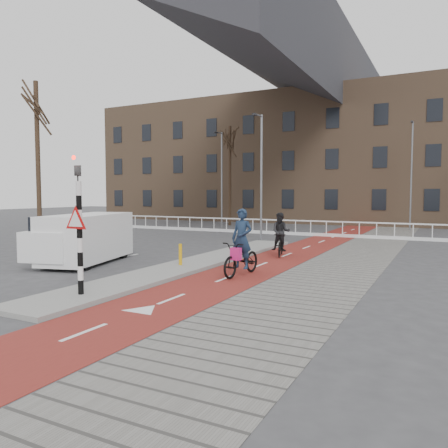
% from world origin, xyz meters
% --- Properties ---
extents(ground, '(120.00, 120.00, 0.00)m').
position_xyz_m(ground, '(0.00, 0.00, 0.00)').
color(ground, '#38383A').
rests_on(ground, ground).
extents(bike_lane, '(2.50, 60.00, 0.01)m').
position_xyz_m(bike_lane, '(1.50, 10.00, 0.01)').
color(bike_lane, maroon).
rests_on(bike_lane, ground).
extents(sidewalk, '(3.00, 60.00, 0.01)m').
position_xyz_m(sidewalk, '(4.30, 10.00, 0.01)').
color(sidewalk, slate).
rests_on(sidewalk, ground).
extents(curb_island, '(1.80, 16.00, 0.12)m').
position_xyz_m(curb_island, '(-0.70, 4.00, 0.06)').
color(curb_island, gray).
rests_on(curb_island, ground).
extents(traffic_signal, '(0.80, 0.80, 3.68)m').
position_xyz_m(traffic_signal, '(-0.60, -2.02, 1.99)').
color(traffic_signal, black).
rests_on(traffic_signal, curb_island).
extents(bollard, '(0.12, 0.12, 0.77)m').
position_xyz_m(bollard, '(-0.81, 3.01, 0.50)').
color(bollard, '#D7980B').
rests_on(bollard, curb_island).
extents(cyclist_near, '(0.92, 2.19, 2.19)m').
position_xyz_m(cyclist_near, '(1.76, 2.70, 0.75)').
color(cyclist_near, black).
rests_on(cyclist_near, bike_lane).
extents(cyclist_far, '(0.92, 1.79, 1.87)m').
position_xyz_m(cyclist_far, '(1.41, 7.44, 0.78)').
color(cyclist_far, black).
rests_on(cyclist_far, bike_lane).
extents(van, '(2.82, 4.70, 1.89)m').
position_xyz_m(van, '(-4.66, 2.39, 1.00)').
color(van, white).
rests_on(van, ground).
extents(railing, '(28.00, 0.10, 0.99)m').
position_xyz_m(railing, '(-5.00, 17.00, 0.31)').
color(railing, silver).
rests_on(railing, ground).
extents(townhouse_row, '(46.00, 10.00, 15.90)m').
position_xyz_m(townhouse_row, '(-3.00, 32.00, 7.81)').
color(townhouse_row, '#7F6047').
rests_on(townhouse_row, ground).
extents(tree_left, '(0.24, 0.24, 8.43)m').
position_xyz_m(tree_left, '(-11.23, 5.70, 4.21)').
color(tree_left, black).
rests_on(tree_left, ground).
extents(tree_mid, '(0.24, 0.24, 8.31)m').
position_xyz_m(tree_mid, '(-8.68, 22.93, 4.15)').
color(tree_mid, black).
rests_on(tree_mid, ground).
extents(streetlight_near, '(0.12, 0.12, 7.07)m').
position_xyz_m(streetlight_near, '(-1.66, 12.75, 3.53)').
color(streetlight_near, slate).
rests_on(streetlight_near, ground).
extents(streetlight_left, '(0.12, 0.12, 7.49)m').
position_xyz_m(streetlight_left, '(-8.22, 20.57, 3.75)').
color(streetlight_left, slate).
rests_on(streetlight_left, ground).
extents(streetlight_right, '(0.12, 0.12, 7.93)m').
position_xyz_m(streetlight_right, '(5.28, 24.85, 3.96)').
color(streetlight_right, slate).
rests_on(streetlight_right, ground).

